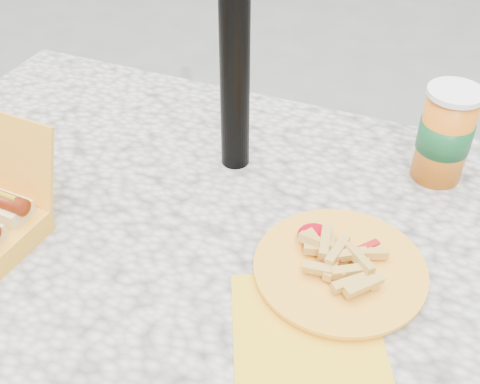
% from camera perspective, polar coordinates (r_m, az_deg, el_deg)
% --- Properties ---
extents(picnic_table, '(1.20, 0.80, 0.75)m').
position_cam_1_polar(picnic_table, '(1.06, -3.77, -6.62)').
color(picnic_table, beige).
rests_on(picnic_table, ground).
extents(fries_plate, '(0.27, 0.37, 0.05)m').
position_cam_1_polar(fries_plate, '(0.88, 9.14, -7.43)').
color(fries_plate, gold).
rests_on(fries_plate, picnic_table).
extents(soda_cup, '(0.09, 0.09, 0.17)m').
position_cam_1_polar(soda_cup, '(1.07, 18.87, 5.16)').
color(soda_cup, orange).
rests_on(soda_cup, picnic_table).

